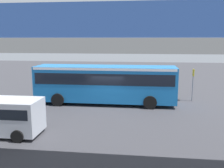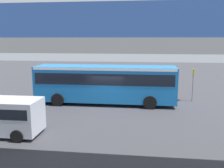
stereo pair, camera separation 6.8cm
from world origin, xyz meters
name	(u,v)px [view 1 (the left image)]	position (x,y,z in m)	size (l,w,h in m)	color
ground	(109,106)	(0.00, 0.00, 0.00)	(80.00, 80.00, 0.00)	#38383D
city_bus	(105,81)	(0.39, -0.79, 1.88)	(11.54, 2.85, 3.15)	#196BB7
pedestrian	(164,89)	(-4.63, -3.36, 0.89)	(0.38, 0.38, 1.79)	#2D2D38
traffic_sign	(193,80)	(-7.02, -2.55, 1.89)	(0.08, 0.60, 2.80)	slate
lane_dash_leftmost	(157,101)	(-4.00, -2.12, 0.00)	(2.00, 0.20, 0.01)	silver
lane_dash_left	(112,100)	(0.00, -2.12, 0.00)	(2.00, 0.20, 0.01)	silver
lane_dash_centre	(68,98)	(4.00, -2.12, 0.00)	(2.00, 0.20, 0.01)	silver
pedestrian_overpass	(72,54)	(0.00, 10.27, 4.80)	(29.71, 2.60, 6.48)	#9E9E99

